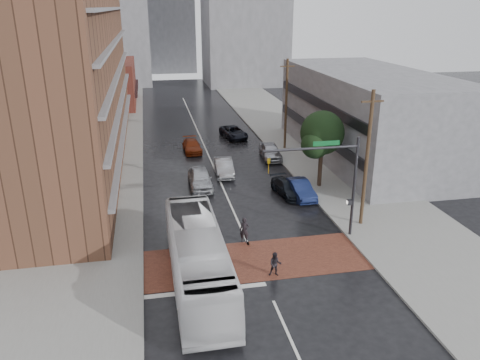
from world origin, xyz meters
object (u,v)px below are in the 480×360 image
pedestrian_b (275,264)px  transit_bus (198,258)px  car_travel_b (224,167)px  car_parked_near (300,189)px  pedestrian_a (244,230)px  car_parked_far (270,151)px  suv_travel (234,132)px  car_travel_a (200,179)px  car_parked_mid (288,188)px  car_travel_c (192,146)px

pedestrian_b → transit_bus: bearing=-166.2°
car_travel_b → car_parked_near: bearing=-48.5°
pedestrian_a → car_parked_far: bearing=92.1°
transit_bus → car_parked_far: (10.14, 22.35, -0.91)m
car_travel_b → suv_travel: bearing=78.9°
transit_bus → car_travel_b: size_ratio=2.66×
pedestrian_b → suv_travel: bearing=97.7°
car_travel_b → suv_travel: size_ratio=0.91×
pedestrian_a → car_parked_near: (6.22, 7.00, -0.16)m
car_travel_a → car_parked_far: bearing=41.1°
transit_bus → car_parked_near: bearing=48.9°
car_parked_far → car_travel_b: bearing=-141.0°
pedestrian_a → car_parked_far: (6.49, 17.84, -0.09)m
transit_bus → car_parked_mid: size_ratio=2.81×
pedestrian_a → car_travel_c: pedestrian_a is taller
car_parked_near → car_parked_far: size_ratio=0.94×
pedestrian_a → car_parked_far: size_ratio=0.38×
pedestrian_a → suv_travel: 27.19m
car_parked_far → suv_travel: bearing=107.9°
car_travel_a → car_parked_far: (8.27, 6.98, -0.04)m
suv_travel → car_parked_mid: (1.21, -19.17, -0.07)m
car_travel_b → car_parked_mid: car_travel_b is taller
car_parked_far → pedestrian_a: bearing=-106.5°
pedestrian_b → suv_travel: pedestrian_b is taller
car_parked_mid → car_parked_far: car_parked_far is taller
pedestrian_b → car_travel_c: pedestrian_b is taller
car_parked_near → car_parked_mid: size_ratio=1.02×
pedestrian_b → car_parked_far: 23.01m
car_travel_b → car_parked_mid: bearing=-50.1°
pedestrian_b → car_travel_b: pedestrian_b is taller
car_travel_a → pedestrian_a: bearing=-79.7°
transit_bus → pedestrian_b: bearing=-0.3°
transit_bus → car_parked_far: transit_bus is taller
suv_travel → pedestrian_a: bearing=-108.6°
car_travel_c → car_parked_near: size_ratio=1.01×
pedestrian_b → car_travel_b: size_ratio=0.33×
pedestrian_a → car_parked_mid: pedestrian_a is taller
pedestrian_a → car_parked_near: pedestrian_a is taller
car_parked_far → car_travel_c: bearing=155.8°
car_travel_c → car_parked_near: car_parked_near is taller
suv_travel → pedestrian_b: bearing=-105.7°
car_travel_a → car_parked_near: car_travel_a is taller
transit_bus → suv_travel: size_ratio=2.42×
transit_bus → car_travel_a: transit_bus is taller
car_travel_b → car_parked_near: size_ratio=1.04×
car_travel_a → car_travel_b: car_travel_a is taller
car_travel_c → suv_travel: bearing=39.3°
pedestrian_a → car_parked_mid: size_ratio=0.41×
car_travel_b → car_travel_c: 8.48m
car_travel_a → car_parked_far: 10.82m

